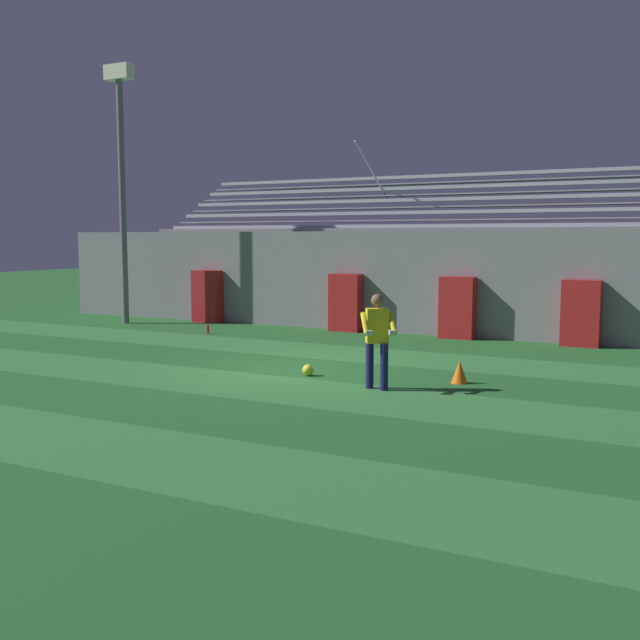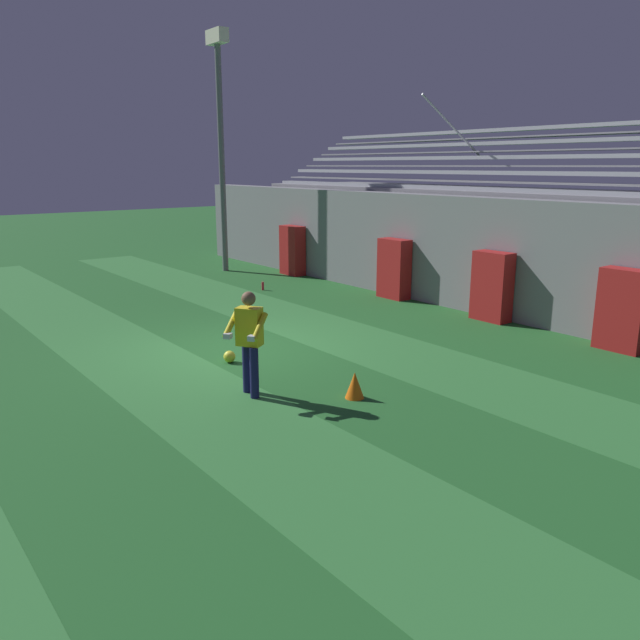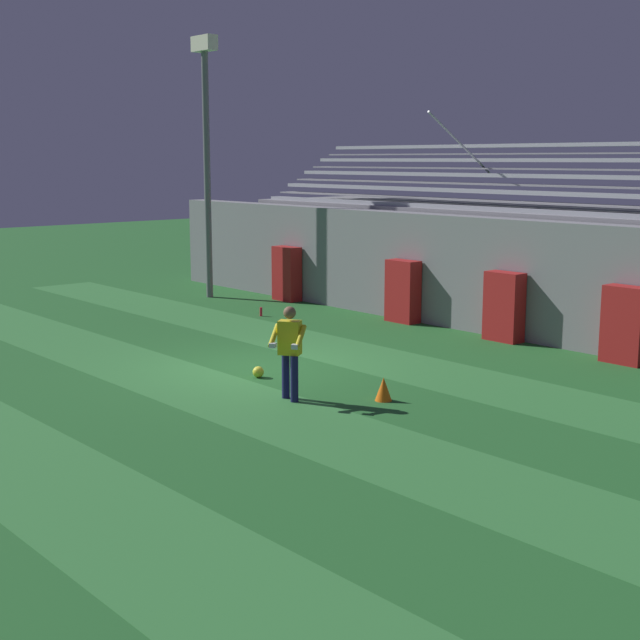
% 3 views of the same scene
% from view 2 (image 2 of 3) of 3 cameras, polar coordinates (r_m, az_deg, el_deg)
% --- Properties ---
extents(ground_plane, '(80.00, 80.00, 0.00)m').
position_cam_2_polar(ground_plane, '(12.48, -7.81, -2.65)').
color(ground_plane, '#236028').
extents(turf_stripe_mid, '(28.00, 2.08, 0.01)m').
position_cam_2_polar(turf_stripe_mid, '(11.71, -15.61, -4.14)').
color(turf_stripe_mid, '#337A38').
rests_on(turf_stripe_mid, ground).
extents(turf_stripe_far, '(28.00, 2.08, 0.01)m').
position_cam_2_polar(turf_stripe_far, '(13.73, 0.59, -0.96)').
color(turf_stripe_far, '#337A38').
rests_on(turf_stripe_far, ground).
extents(back_wall, '(24.00, 0.60, 2.80)m').
position_cam_2_polar(back_wall, '(16.34, 12.22, 6.13)').
color(back_wall, gray).
rests_on(back_wall, ground).
extents(padding_pillar_gate_left, '(0.91, 0.44, 1.61)m').
position_cam_2_polar(padding_pillar_gate_left, '(17.11, 6.78, 4.68)').
color(padding_pillar_gate_left, '#B21E1E').
rests_on(padding_pillar_gate_left, ground).
extents(padding_pillar_gate_right, '(0.91, 0.44, 1.61)m').
position_cam_2_polar(padding_pillar_gate_right, '(15.02, 15.45, 2.97)').
color(padding_pillar_gate_right, '#B21E1E').
rests_on(padding_pillar_gate_right, ground).
extents(padding_pillar_far_left, '(0.91, 0.44, 1.61)m').
position_cam_2_polar(padding_pillar_far_left, '(20.74, -2.54, 6.38)').
color(padding_pillar_far_left, '#B21E1E').
rests_on(padding_pillar_far_left, ground).
extents(padding_pillar_far_right, '(0.91, 0.44, 1.61)m').
position_cam_2_polar(padding_pillar_far_right, '(13.45, 25.95, 0.82)').
color(padding_pillar_far_right, '#B21E1E').
rests_on(padding_pillar_far_right, ground).
extents(bleacher_stand, '(18.00, 4.05, 5.43)m').
position_cam_2_polar(bleacher_stand, '(18.17, 17.05, 6.93)').
color(bleacher_stand, gray).
rests_on(bleacher_stand, ground).
extents(floodlight_pole, '(0.90, 0.36, 7.73)m').
position_cam_2_polar(floodlight_pole, '(21.64, -9.11, 17.44)').
color(floodlight_pole, slate).
rests_on(floodlight_pole, ground).
extents(goalkeeper, '(0.74, 0.71, 1.67)m').
position_cam_2_polar(goalkeeper, '(9.71, -6.50, -1.56)').
color(goalkeeper, '#19194C').
rests_on(goalkeeper, ground).
extents(soccer_ball, '(0.22, 0.22, 0.22)m').
position_cam_2_polar(soccer_ball, '(11.63, -8.28, -3.34)').
color(soccer_ball, yellow).
rests_on(soccer_ball, ground).
extents(traffic_cone, '(0.30, 0.30, 0.42)m').
position_cam_2_polar(traffic_cone, '(9.78, 3.19, -5.97)').
color(traffic_cone, orange).
rests_on(traffic_cone, ground).
extents(water_bottle, '(0.07, 0.07, 0.24)m').
position_cam_2_polar(water_bottle, '(18.26, -5.25, 3.11)').
color(water_bottle, red).
rests_on(water_bottle, ground).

